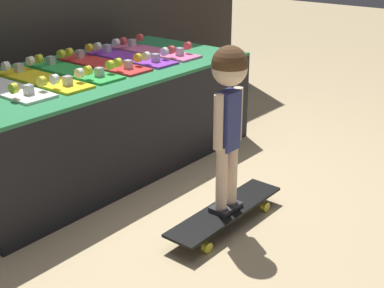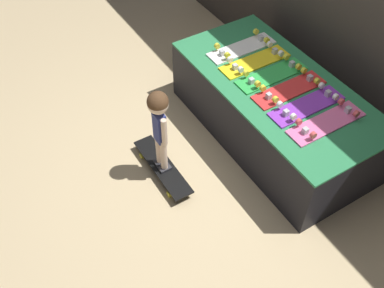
{
  "view_description": "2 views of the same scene",
  "coord_description": "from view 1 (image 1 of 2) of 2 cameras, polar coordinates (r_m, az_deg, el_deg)",
  "views": [
    {
      "loc": [
        -2.04,
        -1.8,
        1.41
      ],
      "look_at": [
        -0.02,
        -0.14,
        0.34
      ],
      "focal_mm": 50.0,
      "sensor_mm": 36.0,
      "label": 1
    },
    {
      "loc": [
        2.14,
        -1.52,
        3.08
      ],
      "look_at": [
        -0.04,
        -0.18,
        0.29
      ],
      "focal_mm": 42.0,
      "sensor_mm": 36.0,
      "label": 2
    }
  ],
  "objects": [
    {
      "name": "skateboard_yellow_on_rack",
      "position": [
        3.09,
        -15.66,
        6.81
      ],
      "size": [
        0.19,
        0.67,
        0.09
      ],
      "color": "yellow",
      "rests_on": "display_rack"
    },
    {
      "name": "skateboard_pink_on_rack",
      "position": [
        3.68,
        -3.97,
        9.93
      ],
      "size": [
        0.19,
        0.67,
        0.09
      ],
      "color": "pink",
      "rests_on": "display_rack"
    },
    {
      "name": "display_rack",
      "position": [
        3.38,
        -10.32,
        2.81
      ],
      "size": [
        1.98,
        0.96,
        0.61
      ],
      "color": "black",
      "rests_on": "ground_plane"
    },
    {
      "name": "skateboard_white_on_rack",
      "position": [
        2.99,
        -19.4,
        5.84
      ],
      "size": [
        0.19,
        0.67,
        0.09
      ],
      "color": "white",
      "rests_on": "display_rack"
    },
    {
      "name": "skateboard_on_floor",
      "position": [
        2.71,
        3.61,
        -7.27
      ],
      "size": [
        0.76,
        0.18,
        0.09
      ],
      "color": "black",
      "rests_on": "ground_plane"
    },
    {
      "name": "skateboard_green_on_rack",
      "position": [
        3.23,
        -12.44,
        7.74
      ],
      "size": [
        0.19,
        0.67,
        0.09
      ],
      "color": "green",
      "rests_on": "display_rack"
    },
    {
      "name": "skateboard_red_on_rack",
      "position": [
        3.38,
        -9.45,
        8.57
      ],
      "size": [
        0.19,
        0.67,
        0.09
      ],
      "color": "red",
      "rests_on": "display_rack"
    },
    {
      "name": "skateboard_purple_on_rack",
      "position": [
        3.52,
        -6.57,
        9.28
      ],
      "size": [
        0.19,
        0.67,
        0.09
      ],
      "color": "purple",
      "rests_on": "display_rack"
    },
    {
      "name": "child",
      "position": [
        2.48,
        3.94,
        4.83
      ],
      "size": [
        0.2,
        0.17,
        0.83
      ],
      "rotation": [
        0.0,
        0.0,
        -0.0
      ],
      "color": "#2D2D33",
      "rests_on": "skateboard_on_floor"
    },
    {
      "name": "ground_plane",
      "position": [
        3.06,
        -1.82,
        -5.14
      ],
      "size": [
        16.0,
        16.0,
        0.0
      ],
      "primitive_type": "plane",
      "color": "tan"
    }
  ]
}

